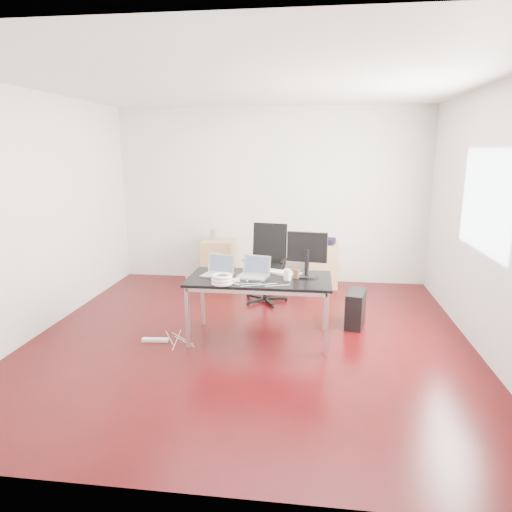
# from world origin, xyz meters

# --- Properties ---
(room_shell) EXTENTS (5.00, 5.00, 5.00)m
(room_shell) POSITION_xyz_m (0.04, 0.00, 1.40)
(room_shell) COLOR #340507
(room_shell) RESTS_ON ground
(desk) EXTENTS (1.60, 0.80, 0.73)m
(desk) POSITION_xyz_m (0.11, 0.00, 0.68)
(desk) COLOR black
(desk) RESTS_ON ground
(office_chair) EXTENTS (0.55, 0.57, 1.08)m
(office_chair) POSITION_xyz_m (0.05, 1.41, 0.61)
(office_chair) COLOR black
(office_chair) RESTS_ON ground
(filing_cabinet_left) EXTENTS (0.50, 0.50, 0.70)m
(filing_cabinet_left) POSITION_xyz_m (-0.83, 2.23, 0.35)
(filing_cabinet_left) COLOR tan
(filing_cabinet_left) RESTS_ON ground
(filing_cabinet_right) EXTENTS (0.50, 0.50, 0.70)m
(filing_cabinet_right) POSITION_xyz_m (0.85, 2.23, 0.35)
(filing_cabinet_right) COLOR tan
(filing_cabinet_right) RESTS_ON ground
(pc_tower) EXTENTS (0.30, 0.48, 0.44)m
(pc_tower) POSITION_xyz_m (1.24, 0.54, 0.22)
(pc_tower) COLOR black
(pc_tower) RESTS_ON ground
(wastebasket) EXTENTS (0.28, 0.28, 0.28)m
(wastebasket) POSITION_xyz_m (0.14, 2.25, 0.14)
(wastebasket) COLOR black
(wastebasket) RESTS_ON ground
(power_strip) EXTENTS (0.30, 0.09, 0.04)m
(power_strip) POSITION_xyz_m (-1.06, -0.24, 0.02)
(power_strip) COLOR white
(power_strip) RESTS_ON ground
(laptop_left) EXTENTS (0.39, 0.33, 0.23)m
(laptop_left) POSITION_xyz_m (-0.37, 0.04, 0.79)
(laptop_left) COLOR silver
(laptop_left) RESTS_ON desk
(laptop_right) EXTENTS (0.38, 0.33, 0.23)m
(laptop_right) POSITION_xyz_m (0.05, 0.02, 0.79)
(laptop_right) COLOR silver
(laptop_right) RESTS_ON desk
(monitor) EXTENTS (0.45, 0.26, 0.51)m
(monitor) POSITION_xyz_m (0.63, 0.13, 1.01)
(monitor) COLOR black
(monitor) RESTS_ON desk
(keyboard) EXTENTS (0.46, 0.29, 0.02)m
(keyboard) POSITION_xyz_m (0.36, 0.20, 0.74)
(keyboard) COLOR white
(keyboard) RESTS_ON desk
(cup_white) EXTENTS (0.11, 0.11, 0.12)m
(cup_white) POSITION_xyz_m (0.43, -0.05, 0.79)
(cup_white) COLOR white
(cup_white) RESTS_ON desk
(cup_brown) EXTENTS (0.09, 0.09, 0.10)m
(cup_brown) POSITION_xyz_m (0.52, 0.03, 0.78)
(cup_brown) COLOR brown
(cup_brown) RESTS_ON desk
(cable_coil) EXTENTS (0.24, 0.24, 0.11)m
(cable_coil) POSITION_xyz_m (-0.26, -0.30, 0.78)
(cable_coil) COLOR white
(cable_coil) RESTS_ON desk
(power_adapter) EXTENTS (0.09, 0.09, 0.03)m
(power_adapter) POSITION_xyz_m (-0.13, -0.18, 0.74)
(power_adapter) COLOR white
(power_adapter) RESTS_ON desk
(speaker) EXTENTS (0.11, 0.10, 0.18)m
(speaker) POSITION_xyz_m (-0.92, 2.27, 0.79)
(speaker) COLOR #9E9E9E
(speaker) RESTS_ON filing_cabinet_left
(navy_garment) EXTENTS (0.35, 0.31, 0.09)m
(navy_garment) POSITION_xyz_m (0.88, 2.16, 0.74)
(navy_garment) COLOR black
(navy_garment) RESTS_ON filing_cabinet_right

